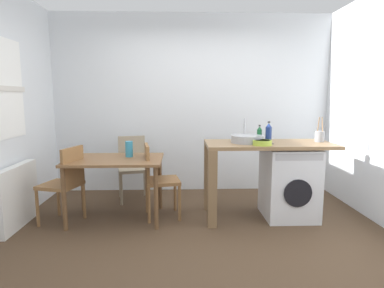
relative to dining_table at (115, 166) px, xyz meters
The scene contains 17 objects.
ground_plane 1.25m from the dining_table, 27.56° to the right, with size 5.46×5.46×0.00m, color #4C3826.
wall_back 1.73m from the dining_table, 52.81° to the left, with size 4.60×0.10×2.70m, color silver.
radiator 1.13m from the dining_table, 169.59° to the right, with size 0.10×0.80×0.70m, color white.
dining_table is the anchor object (origin of this frame).
chair_person_seat 0.58m from the dining_table, 167.53° to the right, with size 0.50×0.50×0.90m.
chair_opposite 0.50m from the dining_table, ahead, with size 0.46×0.46×0.90m.
chair_spare_by_wall 0.79m from the dining_table, 83.87° to the left, with size 0.48×0.48×0.90m.
kitchen_counter 1.62m from the dining_table, ahead, with size 1.50×0.68×0.92m.
washing_machine 2.10m from the dining_table, ahead, with size 0.60×0.61×0.86m.
sink_basin 1.60m from the dining_table, ahead, with size 0.38×0.38×0.09m, color #9EA0A5.
tap 1.63m from the dining_table, ahead, with size 0.02×0.02×0.28m, color #B2B2B7.
bottle_tall_green 1.77m from the dining_table, ahead, with size 0.06×0.06×0.20m.
bottle_squat_brown 1.88m from the dining_table, ahead, with size 0.07×0.07×0.25m.
mixing_bowl 1.73m from the dining_table, ahead, with size 0.21×0.21×0.06m.
utensil_crock 2.48m from the dining_table, ahead, with size 0.11×0.11×0.30m.
vase 0.26m from the dining_table, 33.69° to the left, with size 0.09×0.09×0.19m, color teal.
scissors 1.80m from the dining_table, ahead, with size 0.15×0.06×0.01m.
Camera 1 is at (-0.17, -3.23, 1.46)m, focal length 29.86 mm.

